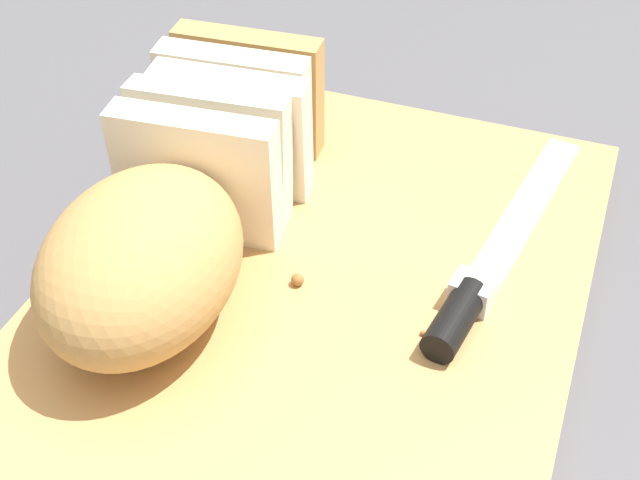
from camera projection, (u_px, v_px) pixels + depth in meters
name	position (u px, v px, depth m)	size (l,w,h in m)	color
ground_plane	(320.00, 302.00, 0.55)	(3.00, 3.00, 0.00)	#4C4C51
cutting_board	(320.00, 290.00, 0.54)	(0.42, 0.31, 0.02)	tan
bread_loaf	(181.00, 201.00, 0.52)	(0.27, 0.12, 0.09)	tan
bread_knife	(480.00, 281.00, 0.52)	(0.24, 0.07, 0.02)	silver
crumb_near_knife	(298.00, 279.00, 0.53)	(0.01, 0.01, 0.01)	#996633
crumb_near_loaf	(217.00, 257.00, 0.54)	(0.00, 0.00, 0.00)	#996633
crumb_stray_left	(423.00, 333.00, 0.50)	(0.00, 0.00, 0.00)	#996633
crumb_stray_right	(261.00, 202.00, 0.59)	(0.00, 0.00, 0.00)	#996633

